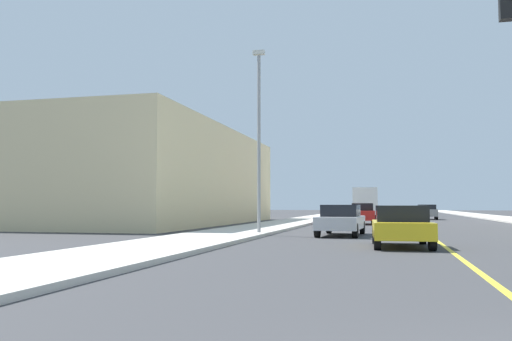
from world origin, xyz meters
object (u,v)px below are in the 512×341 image
car_gray (427,212)px  delivery_truck (365,202)px  car_yellow (401,225)px  car_red (362,214)px  car_silver (341,220)px  street_lamp (259,131)px

car_gray → delivery_truck: 6.54m
car_gray → car_yellow: size_ratio=1.03×
car_gray → delivery_truck: (-5.95, 2.55, 0.90)m
car_red → car_silver: (-0.30, -14.79, -0.05)m
street_lamp → car_silver: size_ratio=1.89×
street_lamp → delivery_truck: (3.60, 32.39, -3.25)m
street_lamp → car_gray: bearing=72.3°
delivery_truck → car_red: bearing=-90.3°
street_lamp → car_gray: (9.55, 29.84, -4.15)m
street_lamp → car_yellow: 9.35m
car_silver → car_red: bearing=91.2°
street_lamp → car_silver: street_lamp is taller
car_silver → delivery_truck: delivery_truck is taller
street_lamp → car_yellow: bearing=-40.8°
car_silver → car_gray: bearing=81.1°
car_gray → car_yellow: bearing=-93.0°
delivery_truck → car_silver: bearing=-91.6°
street_lamp → delivery_truck: street_lamp is taller
car_red → street_lamp: bearing=-107.4°
car_red → car_yellow: (2.27, -20.97, -0.06)m
car_silver → car_yellow: car_silver is taller
street_lamp → car_yellow: (6.33, -5.46, -4.18)m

